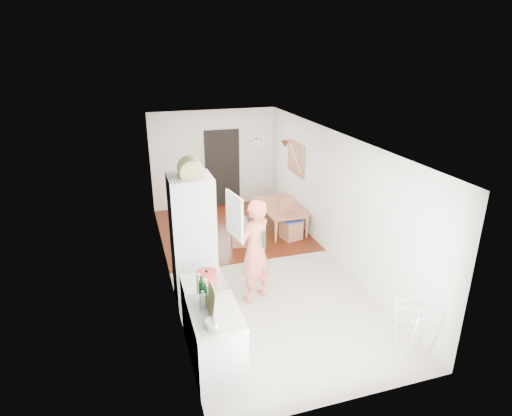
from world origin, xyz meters
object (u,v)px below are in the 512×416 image
person (255,242)px  drying_rack (416,327)px  dining_chair (291,220)px  stool (239,237)px  dining_table (281,218)px

person → drying_rack: bearing=103.7°
person → drying_rack: person is taller
dining_chair → stool: size_ratio=2.27×
person → dining_chair: bearing=-153.6°
person → stool: size_ratio=5.21×
person → dining_table: (1.45, 2.64, -0.80)m
dining_table → dining_chair: 0.67m
dining_chair → stool: dining_chair is taller
person → drying_rack: (1.70, -1.93, -0.65)m
dining_table → dining_chair: size_ratio=1.47×
person → stool: 2.20m
dining_chair → drying_rack: 3.94m
person → drying_rack: 2.65m
dining_table → drying_rack: bearing=-177.1°
dining_chair → stool: (-1.18, 0.01, -0.25)m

